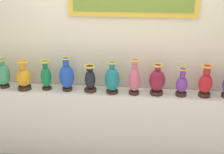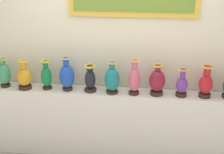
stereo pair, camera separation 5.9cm
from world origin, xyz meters
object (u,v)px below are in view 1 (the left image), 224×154
Objects in this scene: vase_burgundy at (157,81)px; vase_jade at (3,74)px; vase_onyx at (90,79)px; vase_violet at (182,84)px; vase_rose at (134,79)px; vase_sapphire at (67,76)px; vase_teal at (112,79)px; vase_amber at (24,77)px; vase_crimson at (206,83)px; vase_emerald at (46,76)px.

vase_jade is at bearing 179.70° from vase_burgundy.
vase_onyx is 1.08m from vase_violet.
vase_rose is 0.27m from vase_burgundy.
vase_teal is (0.55, -0.02, -0.01)m from vase_sapphire.
vase_amber is 0.95× the size of vase_crimson.
vase_teal is (1.35, -0.03, -0.00)m from vase_jade.
vase_jade is at bearing 179.63° from vase_violet.
vase_burgundy is (0.79, -0.00, 0.01)m from vase_onyx.
vase_sapphire is at bearing 179.94° from vase_crimson.
vase_rose is at bearing -176.18° from vase_burgundy.
vase_onyx is at bearing 1.68° from vase_amber.
vase_rose reaches higher than vase_crimson.
vase_onyx is at bearing -0.01° from vase_sapphire.
vase_emerald is 0.89× the size of vase_sapphire.
vase_onyx is 0.78× the size of vase_rose.
vase_onyx is at bearing 179.60° from vase_violet.
vase_amber is 1.08× the size of vase_violet.
vase_sapphire reaches higher than vase_violet.
vase_crimson reaches higher than vase_onyx.
vase_violet is at bearing -178.75° from vase_crimson.
vase_emerald is 1.62m from vase_violet.
vase_crimson is (1.89, -0.01, 0.00)m from vase_emerald.
vase_sapphire is (0.53, 0.02, 0.03)m from vase_amber.
vase_onyx is 0.89× the size of vase_burgundy.
vase_crimson is at bearing -0.20° from vase_jade.
vase_jade is 1.35m from vase_teal.
vase_burgundy is at bearing 0.73° from vase_amber.
vase_violet is (0.29, -0.00, -0.03)m from vase_burgundy.
vase_violet is 0.88× the size of vase_crimson.
vase_burgundy reaches higher than vase_jade.
vase_rose reaches higher than vase_amber.
vase_emerald is (0.54, -0.00, -0.00)m from vase_jade.
vase_sapphire is 1.08m from vase_burgundy.
vase_crimson is at bearing 1.25° from vase_violet.
vase_teal reaches higher than vase_burgundy.
vase_amber reaches higher than vase_violet.
vase_burgundy is at bearing -0.30° from vase_jade.
vase_sapphire reaches higher than vase_jade.
vase_burgundy is at bearing 179.15° from vase_violet.
vase_emerald is 0.81m from vase_teal.
vase_amber is 0.94× the size of vase_teal.
vase_teal is (0.27, -0.02, 0.01)m from vase_onyx.
vase_amber is at bearing -179.27° from vase_burgundy.
vase_onyx is 0.85× the size of vase_teal.
vase_teal is at bearing -1.96° from vase_sapphire.
vase_burgundy is at bearing -179.84° from vase_crimson.
vase_onyx is at bearing 179.93° from vase_crimson.
vase_crimson is at bearing 1.35° from vase_rose.
vase_violet is at bearing -0.32° from vase_sapphire.
vase_onyx is (0.54, -0.01, -0.01)m from vase_emerald.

